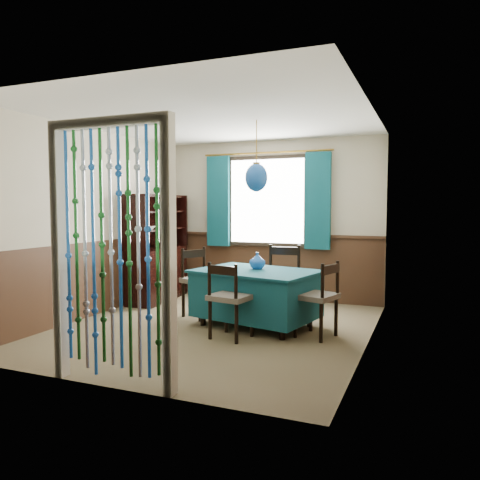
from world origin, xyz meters
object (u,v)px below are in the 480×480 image
at_px(chair_far, 282,279).
at_px(vase_table, 257,261).
at_px(chair_left, 201,280).
at_px(bowl_shelf, 148,228).
at_px(dining_table, 256,293).
at_px(vase_sideboard, 167,241).
at_px(chair_near, 230,298).
at_px(chair_right, 318,297).
at_px(sideboard, 157,263).
at_px(pendant_lamp, 256,177).

distance_m(chair_far, vase_table, 0.58).
bearing_deg(chair_left, bowl_shelf, -86.95).
bearing_deg(dining_table, vase_sideboard, 162.15).
xyz_separation_m(dining_table, chair_left, (-0.86, 0.19, 0.08)).
relative_size(dining_table, chair_near, 1.88).
distance_m(chair_right, bowl_shelf, 2.95).
height_order(dining_table, chair_near, chair_near).
relative_size(chair_right, sideboard, 0.52).
relative_size(dining_table, sideboard, 0.98).
bearing_deg(vase_table, pendant_lamp, -76.99).
distance_m(chair_near, chair_right, 0.99).
distance_m(chair_near, pendant_lamp, 1.50).
distance_m(vase_table, bowl_shelf, 2.00).
relative_size(pendant_lamp, vase_table, 4.50).
relative_size(chair_left, chair_right, 1.06).
xyz_separation_m(dining_table, bowl_shelf, (-1.93, 0.60, 0.75)).
distance_m(chair_far, vase_sideboard, 2.19).
bearing_deg(chair_right, bowl_shelf, 90.28).
relative_size(sideboard, pendant_lamp, 1.93).
distance_m(dining_table, chair_near, 0.64).
xyz_separation_m(dining_table, vase_sideboard, (-1.93, 1.12, 0.52)).
bearing_deg(chair_far, dining_table, 72.25).
bearing_deg(vase_sideboard, chair_right, -25.65).
height_order(dining_table, vase_table, vase_table).
relative_size(chair_right, vase_table, 4.54).
xyz_separation_m(pendant_lamp, bowl_shelf, (-1.93, 0.60, -0.66)).
bearing_deg(bowl_shelf, chair_far, -0.42).
xyz_separation_m(chair_far, chair_left, (-1.00, -0.39, -0.02)).
distance_m(chair_near, sideboard, 2.46).
relative_size(dining_table, vase_sideboard, 8.31).
xyz_separation_m(chair_near, vase_sideboard, (-1.85, 1.75, 0.46)).
relative_size(sideboard, bowl_shelf, 7.46).
xyz_separation_m(chair_right, vase_table, (-0.84, 0.31, 0.33)).
bearing_deg(chair_right, vase_table, 86.14).
xyz_separation_m(sideboard, pendant_lamp, (1.99, -0.91, 1.24)).
relative_size(chair_near, pendant_lamp, 1.01).
bearing_deg(pendant_lamp, chair_far, 75.80).
bearing_deg(dining_table, chair_near, -85.11).
bearing_deg(chair_left, dining_table, 100.77).
bearing_deg(bowl_shelf, chair_left, -20.47).
xyz_separation_m(chair_near, pendant_lamp, (0.08, 0.63, 1.36)).
distance_m(dining_table, vase_table, 0.40).
distance_m(chair_near, chair_left, 1.13).
xyz_separation_m(chair_far, bowl_shelf, (-2.08, 0.02, 0.65)).
height_order(bowl_shelf, vase_sideboard, bowl_shelf).
bearing_deg(bowl_shelf, pendant_lamp, -17.12).
height_order(sideboard, vase_table, sideboard).
bearing_deg(sideboard, pendant_lamp, -28.83).
distance_m(pendant_lamp, vase_table, 1.04).
height_order(chair_right, vase_table, vase_table).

